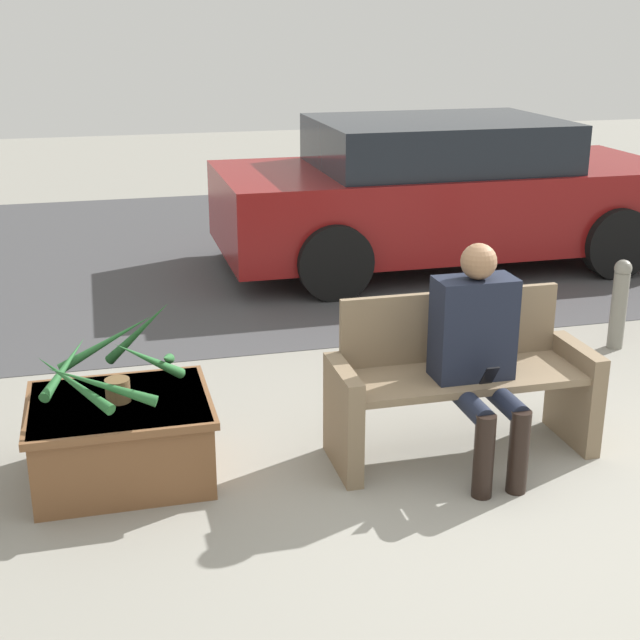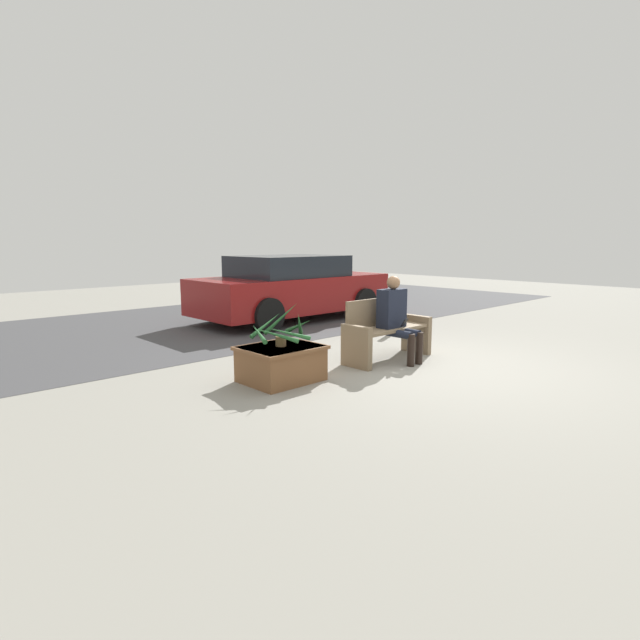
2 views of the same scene
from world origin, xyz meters
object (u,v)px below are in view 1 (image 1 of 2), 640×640
at_px(person_seated, 479,347).
at_px(parked_car, 443,192).
at_px(planter_box, 121,436).
at_px(bench, 460,382).
at_px(potted_plant, 115,365).
at_px(bollard_post, 619,302).

relative_size(person_seated, parked_car, 0.28).
bearing_deg(planter_box, person_seated, -9.71).
xyz_separation_m(bench, planter_box, (-1.82, 0.15, -0.18)).
relative_size(person_seated, planter_box, 1.30).
xyz_separation_m(potted_plant, bollard_post, (3.57, 1.08, -0.29)).
height_order(bench, person_seated, person_seated).
bearing_deg(person_seated, planter_box, 170.29).
relative_size(planter_box, parked_car, 0.22).
xyz_separation_m(bench, potted_plant, (-1.83, 0.13, 0.23)).
relative_size(bench, parked_car, 0.33).
distance_m(planter_box, potted_plant, 0.41).
bearing_deg(planter_box, parked_car, 48.33).
relative_size(bench, bollard_post, 2.18).
height_order(person_seated, bollard_post, person_seated).
bearing_deg(bench, potted_plant, 175.86).
distance_m(potted_plant, bollard_post, 3.74).
bearing_deg(person_seated, bollard_post, 38.71).
xyz_separation_m(person_seated, planter_box, (-1.84, 0.31, -0.44)).
xyz_separation_m(person_seated, bollard_post, (1.73, 1.38, -0.32)).
bearing_deg(parked_car, potted_plant, -131.60).
xyz_separation_m(potted_plant, parked_car, (3.20, 3.61, 0.05)).
relative_size(planter_box, potted_plant, 1.22).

